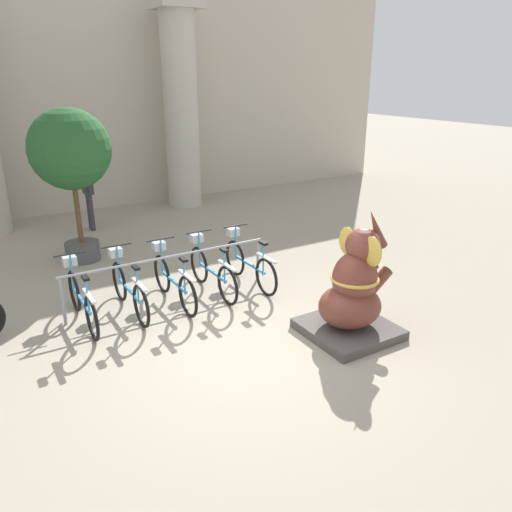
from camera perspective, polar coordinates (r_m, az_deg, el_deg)
The scene contains 12 objects.
ground_plane at distance 6.94m, azimuth -1.26°, elevation -10.34°, with size 60.00×60.00×0.00m, color #9E937F.
building_facade at distance 14.10m, azimuth -20.00°, elevation 16.98°, with size 20.00×0.20×6.00m.
column_right at distance 13.91m, azimuth -8.58°, elevation 16.33°, with size 1.13×1.13×5.16m.
bike_rack at distance 8.17m, azimuth -9.89°, elevation -1.10°, with size 3.46×0.05×0.77m.
bicycle_0 at distance 7.81m, azimuth -19.33°, elevation -4.64°, with size 0.48×1.73×0.97m.
bicycle_1 at distance 7.97m, azimuth -14.37°, elevation -3.59°, with size 0.48×1.73×0.97m.
bicycle_2 at distance 8.13m, azimuth -9.46°, elevation -2.73°, with size 0.48×1.73×0.97m.
bicycle_3 at distance 8.44m, azimuth -5.12°, elevation -1.64°, with size 0.48×1.73×0.97m.
bicycle_4 at distance 8.73m, azimuth -0.84°, elevation -0.80°, with size 0.48×1.73×0.97m.
elephant_statue at distance 7.14m, azimuth 11.05°, elevation -4.21°, with size 1.20×1.20×1.83m.
person_pedestrian at distance 12.29m, azimuth -18.72°, elevation 7.69°, with size 0.24×0.47×1.78m.
potted_tree at distance 10.06m, azimuth -20.45°, elevation 10.85°, with size 1.51×1.51×2.95m.
Camera 1 is at (-2.97, -5.18, 3.54)m, focal length 35.00 mm.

